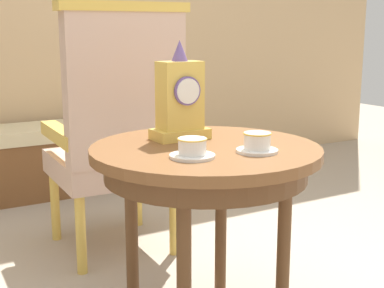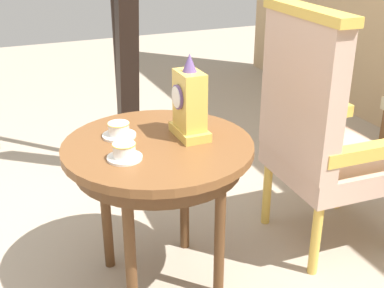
{
  "view_description": "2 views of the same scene",
  "coord_description": "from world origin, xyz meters",
  "px_view_note": "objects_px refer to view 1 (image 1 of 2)",
  "views": [
    {
      "loc": [
        -0.95,
        -1.42,
        1.03
      ],
      "look_at": [
        -0.03,
        0.15,
        0.65
      ],
      "focal_mm": 51.01,
      "sensor_mm": 36.0,
      "label": 1
    },
    {
      "loc": [
        1.65,
        -0.52,
        1.45
      ],
      "look_at": [
        -0.0,
        0.18,
        0.65
      ],
      "focal_mm": 46.78,
      "sensor_mm": 36.0,
      "label": 2
    }
  ],
  "objects_px": {
    "teacup_left": "(192,149)",
    "armchair": "(118,129)",
    "teacup_right": "(257,143)",
    "mantel_clock": "(180,100)",
    "side_table": "(205,168)",
    "window_bench": "(50,159)"
  },
  "relations": [
    {
      "from": "teacup_right",
      "to": "window_bench",
      "type": "bearing_deg",
      "value": 92.25
    },
    {
      "from": "teacup_right",
      "to": "mantel_clock",
      "type": "relative_size",
      "value": 0.39
    },
    {
      "from": "window_bench",
      "to": "armchair",
      "type": "bearing_deg",
      "value": -89.91
    },
    {
      "from": "side_table",
      "to": "window_bench",
      "type": "bearing_deg",
      "value": 89.78
    },
    {
      "from": "teacup_left",
      "to": "window_bench",
      "type": "distance_m",
      "value": 2.07
    },
    {
      "from": "teacup_left",
      "to": "teacup_right",
      "type": "xyz_separation_m",
      "value": [
        0.21,
        -0.04,
        0.0
      ]
    },
    {
      "from": "teacup_right",
      "to": "mantel_clock",
      "type": "bearing_deg",
      "value": 109.16
    },
    {
      "from": "armchair",
      "to": "teacup_left",
      "type": "bearing_deg",
      "value": -98.33
    },
    {
      "from": "teacup_left",
      "to": "mantel_clock",
      "type": "xyz_separation_m",
      "value": [
        0.1,
        0.26,
        0.11
      ]
    },
    {
      "from": "teacup_left",
      "to": "mantel_clock",
      "type": "relative_size",
      "value": 0.4
    },
    {
      "from": "side_table",
      "to": "mantel_clock",
      "type": "bearing_deg",
      "value": 96.45
    },
    {
      "from": "side_table",
      "to": "mantel_clock",
      "type": "xyz_separation_m",
      "value": [
        -0.02,
        0.14,
        0.21
      ]
    },
    {
      "from": "mantel_clock",
      "to": "armchair",
      "type": "height_order",
      "value": "armchair"
    },
    {
      "from": "teacup_left",
      "to": "armchair",
      "type": "distance_m",
      "value": 0.9
    },
    {
      "from": "side_table",
      "to": "teacup_right",
      "type": "xyz_separation_m",
      "value": [
        0.09,
        -0.16,
        0.1
      ]
    },
    {
      "from": "side_table",
      "to": "mantel_clock",
      "type": "height_order",
      "value": "mantel_clock"
    },
    {
      "from": "teacup_left",
      "to": "armchair",
      "type": "bearing_deg",
      "value": 81.67
    },
    {
      "from": "armchair",
      "to": "window_bench",
      "type": "bearing_deg",
      "value": 90.09
    },
    {
      "from": "teacup_left",
      "to": "teacup_right",
      "type": "relative_size",
      "value": 1.04
    },
    {
      "from": "mantel_clock",
      "to": "armchair",
      "type": "relative_size",
      "value": 0.29
    },
    {
      "from": "mantel_clock",
      "to": "teacup_left",
      "type": "bearing_deg",
      "value": -111.79
    },
    {
      "from": "teacup_right",
      "to": "window_bench",
      "type": "distance_m",
      "value": 2.11
    }
  ]
}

